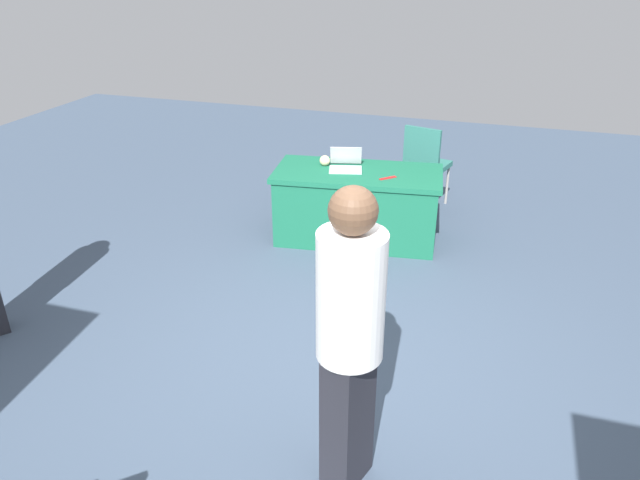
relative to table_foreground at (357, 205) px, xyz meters
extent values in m
plane|color=#3D4C60|center=(-0.34, 2.19, -0.37)|extent=(14.40, 14.40, 0.00)
cube|color=#196647|center=(0.00, 0.00, 0.34)|extent=(1.73, 0.97, 0.05)
cube|color=#196647|center=(0.00, 0.00, -0.03)|extent=(1.66, 0.93, 0.68)
cylinder|color=#9E9993|center=(-0.41, -1.31, -0.13)|extent=(0.03, 0.03, 0.46)
cylinder|color=#9E9993|center=(-0.78, -1.21, -0.13)|extent=(0.03, 0.03, 0.46)
cylinder|color=#9E9993|center=(-0.31, -0.94, -0.13)|extent=(0.03, 0.03, 0.46)
cylinder|color=#9E9993|center=(-0.68, -0.84, -0.13)|extent=(0.03, 0.03, 0.46)
cube|color=#2D7066|center=(-0.55, -1.07, 0.13)|extent=(0.54, 0.54, 0.06)
cube|color=#2D7066|center=(-0.50, -0.88, 0.38)|extent=(0.41, 0.15, 0.45)
cube|color=#26262D|center=(-0.71, 3.03, 0.06)|extent=(0.26, 0.32, 0.85)
cylinder|color=white|center=(-0.71, 3.03, 0.83)|extent=(0.43, 0.43, 0.68)
sphere|color=brown|center=(-0.71, 3.03, 1.28)|extent=(0.23, 0.23, 0.23)
cube|color=silver|center=(0.12, 0.01, 0.37)|extent=(0.36, 0.29, 0.02)
cube|color=#B7B7BC|center=(0.16, -0.12, 0.47)|extent=(0.32, 0.15, 0.19)
sphere|color=beige|center=(0.36, -0.07, 0.41)|extent=(0.11, 0.11, 0.11)
cube|color=red|center=(-0.32, 0.11, 0.37)|extent=(0.15, 0.15, 0.01)
camera|label=1|loc=(-1.30, 5.40, 2.33)|focal=33.21mm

